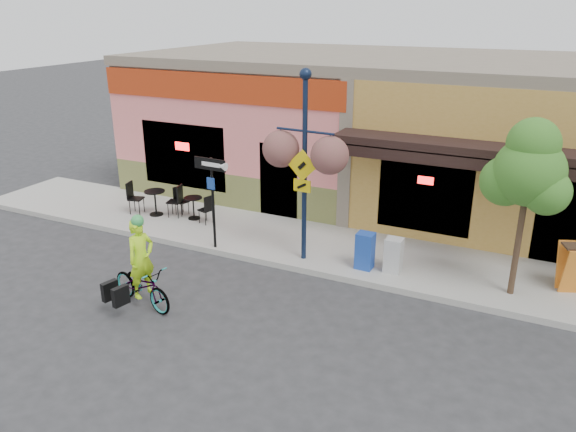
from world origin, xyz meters
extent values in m
plane|color=#2D2D30|center=(0.00, 0.00, 0.00)|extent=(90.00, 90.00, 0.00)
cube|color=#9E9B93|center=(0.00, 2.00, 0.07)|extent=(24.00, 3.00, 0.15)
cube|color=#A8A59E|center=(0.00, 0.55, 0.07)|extent=(24.00, 0.12, 0.15)
imported|color=#922F0D|center=(-3.35, -2.31, 0.46)|extent=(1.84, 1.00, 0.92)
imported|color=#BAFA1A|center=(-3.30, -2.31, 0.85)|extent=(0.54, 0.69, 1.69)
camera|label=1|loc=(3.96, -10.44, 5.98)|focal=35.00mm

